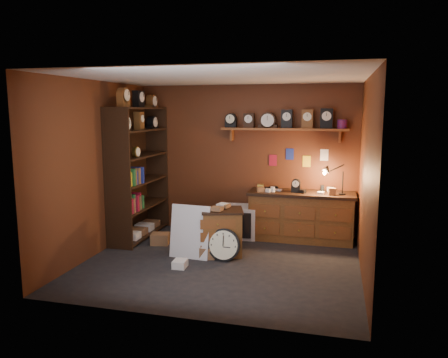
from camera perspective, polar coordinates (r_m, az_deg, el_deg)
floor at (r=6.62m, az=-0.39°, el=-10.86°), size 4.00×4.00×0.00m
room_shell at (r=6.34m, az=0.23°, el=4.22°), size 4.02×3.62×2.71m
shelving_unit at (r=7.84m, az=-11.30°, el=1.53°), size 0.47×1.60×2.58m
workbench at (r=7.72m, az=10.04°, el=-4.44°), size 1.81×0.66×1.36m
low_cabinet at (r=6.87m, az=-0.25°, el=-6.66°), size 0.76×0.69×0.81m
big_round_clock at (r=6.63m, az=-0.02°, el=-8.60°), size 0.49×0.16×0.50m
white_panel at (r=6.87m, az=-4.46°, el=-10.13°), size 0.64×0.22×0.83m
mini_fridge at (r=7.83m, az=2.27°, el=-5.58°), size 0.58×0.60×0.56m
floor_box_a at (r=7.53m, az=-8.33°, el=-7.73°), size 0.34×0.31×0.18m
floor_box_b at (r=6.44m, az=-5.76°, el=-10.96°), size 0.20×0.23×0.11m
floor_box_c at (r=6.78m, az=-2.16°, el=-9.58°), size 0.27×0.23×0.18m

